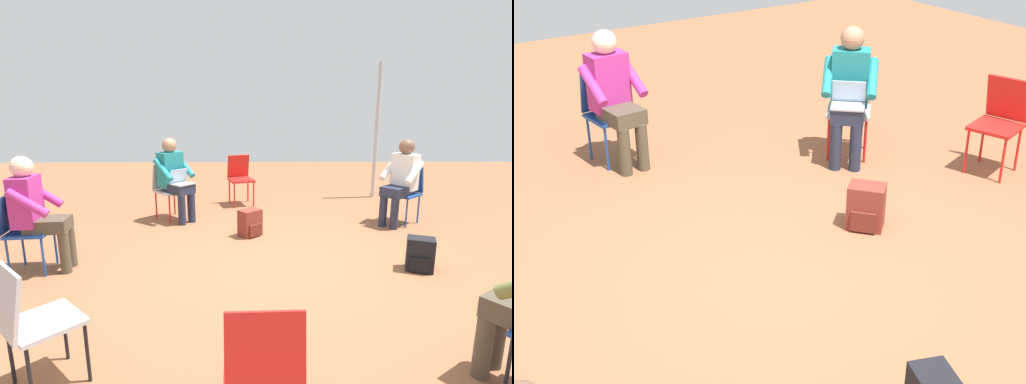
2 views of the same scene
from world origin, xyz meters
TOP-DOWN VIEW (x-y plane):
  - ground_plane at (0.00, 0.00)m, footprint 14.83×14.83m
  - chair_northeast at (1.85, 1.54)m, footprint 0.58×0.59m
  - chair_east at (2.69, 0.46)m, footprint 0.53×0.50m
  - chair_north at (-0.11, 2.67)m, footprint 0.44×0.47m
  - person_with_laptop at (1.73, 1.41)m, footprint 0.63×0.64m
  - person_in_magenta at (-0.09, 2.50)m, footprint 0.53×0.55m
  - backpack_by_empty_chair at (1.00, 0.29)m, footprint 0.33×0.34m

SIDE VIEW (x-z plane):
  - ground_plane at x=0.00m, z-range 0.00..0.00m
  - backpack_by_empty_chair at x=1.00m, z-range -0.02..0.34m
  - chair_northeast at x=1.85m, z-range 0.07..0.92m
  - chair_east at x=2.69m, z-range 0.07..0.92m
  - chair_north at x=-0.11m, z-range 0.07..0.92m
  - person_with_laptop at x=1.73m, z-range 0.07..1.31m
  - person_in_magenta at x=-0.09m, z-range 0.07..1.31m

